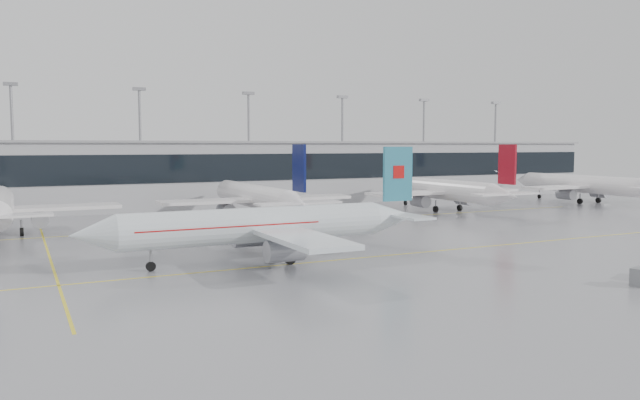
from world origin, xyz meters
name	(u,v)px	position (x,y,z in m)	size (l,w,h in m)	color
ground	(371,257)	(0.00, 0.00, 0.00)	(320.00, 320.00, 0.00)	gray
taxi_line_main	(371,257)	(0.00, 0.00, 0.01)	(120.00, 0.25, 0.01)	yellow
taxi_line_north	(266,224)	(0.00, 30.00, 0.01)	(120.00, 0.25, 0.01)	yellow
taxi_line_cross	(49,256)	(-30.00, 15.00, 0.01)	(0.25, 60.00, 0.01)	yellow
terminal	(205,174)	(0.00, 62.00, 6.00)	(180.00, 15.00, 12.00)	#A2A2A6
terminal_glass	(217,168)	(0.00, 54.45, 7.50)	(180.00, 0.20, 5.00)	black
terminal_roof	(205,142)	(0.00, 62.00, 12.20)	(182.00, 16.00, 0.40)	gray
light_masts	(197,136)	(0.00, 68.00, 13.34)	(156.40, 1.00, 22.60)	gray
air_canada_jet	(268,225)	(-10.38, 2.54, 3.62)	(36.27, 28.89, 11.42)	silver
parked_jet_c	(257,197)	(0.00, 33.69, 3.71)	(29.64, 36.96, 11.72)	white
parked_jet_d	(444,190)	(35.00, 33.69, 3.71)	(29.64, 36.96, 11.72)	white
parked_jet_e	(585,185)	(70.00, 33.69, 3.71)	(29.64, 36.96, 11.72)	white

